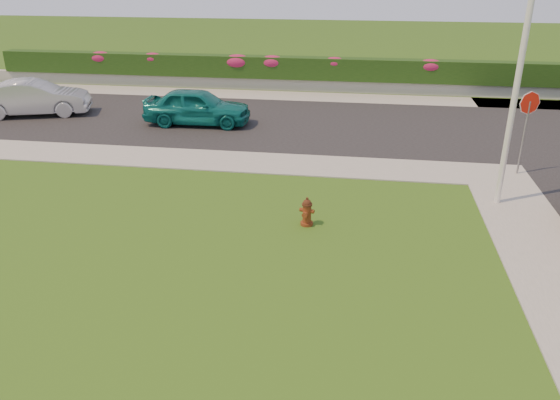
% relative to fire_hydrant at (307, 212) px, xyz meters
% --- Properties ---
extents(ground, '(120.00, 120.00, 0.00)m').
position_rel_fire_hydrant_xyz_m(ground, '(-1.50, -4.59, -0.35)').
color(ground, black).
rests_on(ground, ground).
extents(street_far, '(26.00, 8.00, 0.04)m').
position_rel_fire_hydrant_xyz_m(street_far, '(-6.50, 9.41, -0.33)').
color(street_far, black).
rests_on(street_far, ground).
extents(sidewalk_far, '(24.00, 2.00, 0.04)m').
position_rel_fire_hydrant_xyz_m(sidewalk_far, '(-7.50, 4.41, -0.33)').
color(sidewalk_far, gray).
rests_on(sidewalk_far, ground).
extents(curb_corner, '(2.00, 2.00, 0.04)m').
position_rel_fire_hydrant_xyz_m(curb_corner, '(5.50, 4.41, -0.33)').
color(curb_corner, gray).
rests_on(curb_corner, ground).
extents(sidewalk_beyond, '(34.00, 2.00, 0.04)m').
position_rel_fire_hydrant_xyz_m(sidewalk_beyond, '(-2.50, 14.41, -0.33)').
color(sidewalk_beyond, gray).
rests_on(sidewalk_beyond, ground).
extents(retaining_wall, '(34.00, 0.40, 0.60)m').
position_rel_fire_hydrant_xyz_m(retaining_wall, '(-2.50, 15.91, -0.05)').
color(retaining_wall, gray).
rests_on(retaining_wall, ground).
extents(hedge, '(32.00, 0.90, 1.10)m').
position_rel_fire_hydrant_xyz_m(hedge, '(-2.50, 16.01, 0.80)').
color(hedge, black).
rests_on(hedge, retaining_wall).
extents(fire_hydrant, '(0.39, 0.37, 0.75)m').
position_rel_fire_hydrant_xyz_m(fire_hydrant, '(0.00, 0.00, 0.00)').
color(fire_hydrant, '#55240D').
rests_on(fire_hydrant, ground).
extents(sedan_teal, '(4.35, 1.84, 1.47)m').
position_rel_fire_hydrant_xyz_m(sedan_teal, '(-5.42, 8.65, 0.42)').
color(sedan_teal, '#0D6360').
rests_on(sedan_teal, street_far).
extents(sedan_silver, '(4.84, 2.96, 1.50)m').
position_rel_fire_hydrant_xyz_m(sedan_silver, '(-12.81, 9.01, 0.44)').
color(sedan_silver, '#A7A9AF').
rests_on(sedan_silver, street_far).
extents(utility_pole, '(0.16, 0.16, 6.63)m').
position_rel_fire_hydrant_xyz_m(utility_pole, '(5.07, 2.15, 2.96)').
color(utility_pole, silver).
rests_on(utility_pole, ground).
extents(stop_sign, '(0.67, 0.31, 2.64)m').
position_rel_fire_hydrant_xyz_m(stop_sign, '(6.17, 4.61, 1.62)').
color(stop_sign, slate).
rests_on(stop_sign, ground).
extents(flower_clump_a, '(1.30, 0.84, 0.65)m').
position_rel_fire_hydrant_xyz_m(flower_clump_a, '(-12.96, 15.91, 1.09)').
color(flower_clump_a, '#BE2061').
rests_on(flower_clump_a, hedge).
extents(flower_clump_b, '(1.16, 0.75, 0.58)m').
position_rel_fire_hydrant_xyz_m(flower_clump_b, '(-10.01, 15.91, 1.11)').
color(flower_clump_b, '#BE2061').
rests_on(flower_clump_b, hedge).
extents(flower_clump_c, '(1.47, 0.95, 0.74)m').
position_rel_fire_hydrant_xyz_m(flower_clump_c, '(-5.38, 15.91, 1.05)').
color(flower_clump_c, '#BE2061').
rests_on(flower_clump_c, hedge).
extents(flower_clump_d, '(1.35, 0.87, 0.67)m').
position_rel_fire_hydrant_xyz_m(flower_clump_d, '(-3.54, 15.91, 1.08)').
color(flower_clump_d, '#BE2061').
rests_on(flower_clump_d, hedge).
extents(flower_clump_e, '(1.16, 0.74, 0.58)m').
position_rel_fire_hydrant_xyz_m(flower_clump_e, '(-0.32, 15.91, 1.12)').
color(flower_clump_e, '#BE2061').
rests_on(flower_clump_e, hedge).
extents(flower_clump_f, '(1.32, 0.85, 0.66)m').
position_rel_fire_hydrant_xyz_m(flower_clump_f, '(4.44, 15.91, 1.08)').
color(flower_clump_f, '#BE2061').
rests_on(flower_clump_f, hedge).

